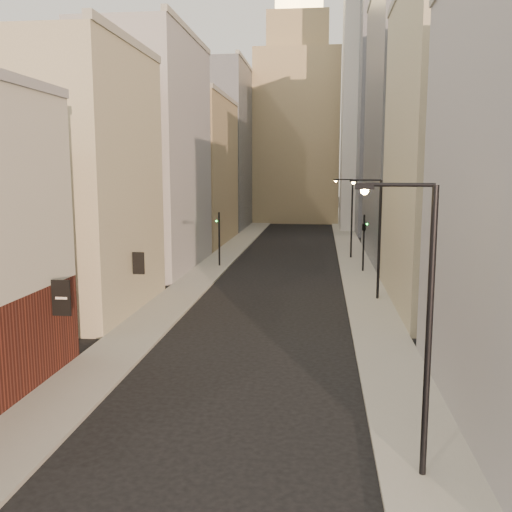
{
  "coord_description": "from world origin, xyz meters",
  "views": [
    {
      "loc": [
        3.23,
        -7.76,
        8.81
      ],
      "look_at": [
        -0.01,
        20.59,
        4.47
      ],
      "focal_mm": 40.0,
      "sensor_mm": 36.0,
      "label": 1
    }
  ],
  "objects_px": {
    "traffic_light_right": "(364,229)",
    "streetlamp_mid": "(376,232)",
    "streetlamp_far": "(350,214)",
    "traffic_light_left": "(219,229)",
    "clock_tower": "(298,117)",
    "white_tower": "(370,101)",
    "streetlamp_near": "(421,315)"
  },
  "relations": [
    {
      "from": "streetlamp_far",
      "to": "streetlamp_mid",
      "type": "bearing_deg",
      "value": -105.53
    },
    {
      "from": "white_tower",
      "to": "traffic_light_left",
      "type": "bearing_deg",
      "value": -114.33
    },
    {
      "from": "streetlamp_mid",
      "to": "streetlamp_far",
      "type": "distance_m",
      "value": 18.2
    },
    {
      "from": "traffic_light_right",
      "to": "clock_tower",
      "type": "bearing_deg",
      "value": -96.1
    },
    {
      "from": "clock_tower",
      "to": "traffic_light_right",
      "type": "relative_size",
      "value": 8.98
    },
    {
      "from": "clock_tower",
      "to": "streetlamp_far",
      "type": "bearing_deg",
      "value": -80.69
    },
    {
      "from": "streetlamp_near",
      "to": "streetlamp_mid",
      "type": "distance_m",
      "value": 22.82
    },
    {
      "from": "white_tower",
      "to": "traffic_light_left",
      "type": "relative_size",
      "value": 8.3
    },
    {
      "from": "white_tower",
      "to": "streetlamp_near",
      "type": "distance_m",
      "value": 71.48
    },
    {
      "from": "streetlamp_near",
      "to": "white_tower",
      "type": "bearing_deg",
      "value": 95.53
    },
    {
      "from": "traffic_light_right",
      "to": "streetlamp_mid",
      "type": "bearing_deg",
      "value": 75.13
    },
    {
      "from": "streetlamp_mid",
      "to": "traffic_light_right",
      "type": "bearing_deg",
      "value": 95.19
    },
    {
      "from": "clock_tower",
      "to": "streetlamp_near",
      "type": "height_order",
      "value": "clock_tower"
    },
    {
      "from": "traffic_light_left",
      "to": "traffic_light_right",
      "type": "bearing_deg",
      "value": 155.19
    },
    {
      "from": "clock_tower",
      "to": "streetlamp_near",
      "type": "bearing_deg",
      "value": -85.21
    },
    {
      "from": "traffic_light_right",
      "to": "traffic_light_left",
      "type": "bearing_deg",
      "value": -21.09
    },
    {
      "from": "clock_tower",
      "to": "streetlamp_near",
      "type": "xyz_separation_m",
      "value": [
        7.04,
        -84.03,
        -12.8
      ]
    },
    {
      "from": "streetlamp_near",
      "to": "streetlamp_far",
      "type": "height_order",
      "value": "streetlamp_near"
    },
    {
      "from": "clock_tower",
      "to": "traffic_light_left",
      "type": "relative_size",
      "value": 8.98
    },
    {
      "from": "clock_tower",
      "to": "traffic_light_left",
      "type": "xyz_separation_m",
      "value": [
        -4.92,
        -49.2,
        -14.15
      ]
    },
    {
      "from": "clock_tower",
      "to": "streetlamp_far",
      "type": "distance_m",
      "value": 45.55
    },
    {
      "from": "clock_tower",
      "to": "traffic_light_right",
      "type": "bearing_deg",
      "value": -81.12
    },
    {
      "from": "streetlamp_far",
      "to": "traffic_light_left",
      "type": "height_order",
      "value": "streetlamp_far"
    },
    {
      "from": "traffic_light_left",
      "to": "streetlamp_far",
      "type": "bearing_deg",
      "value": -171.49
    },
    {
      "from": "streetlamp_mid",
      "to": "traffic_light_right",
      "type": "distance_m",
      "value": 10.7
    },
    {
      "from": "streetlamp_far",
      "to": "traffic_light_right",
      "type": "xyz_separation_m",
      "value": [
        0.85,
        -7.52,
        -0.77
      ]
    },
    {
      "from": "streetlamp_far",
      "to": "traffic_light_left",
      "type": "distance_m",
      "value": 13.5
    },
    {
      "from": "white_tower",
      "to": "streetlamp_mid",
      "type": "bearing_deg",
      "value": -93.73
    },
    {
      "from": "clock_tower",
      "to": "streetlamp_mid",
      "type": "xyz_separation_m",
      "value": [
        7.92,
        -61.22,
        -12.97
      ]
    },
    {
      "from": "streetlamp_near",
      "to": "traffic_light_left",
      "type": "distance_m",
      "value": 36.85
    },
    {
      "from": "traffic_light_left",
      "to": "traffic_light_right",
      "type": "xyz_separation_m",
      "value": [
        12.82,
        -1.37,
        0.26
      ]
    },
    {
      "from": "streetlamp_far",
      "to": "traffic_light_right",
      "type": "distance_m",
      "value": 7.61
    }
  ]
}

